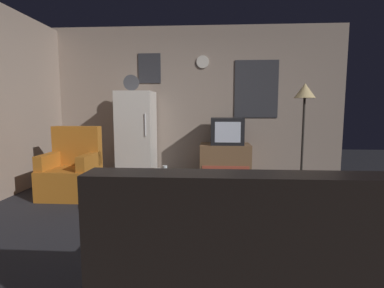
% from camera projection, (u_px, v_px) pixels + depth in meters
% --- Properties ---
extents(ground_plane, '(12.00, 12.00, 0.00)m').
position_uv_depth(ground_plane, '(184.00, 225.00, 3.11)').
color(ground_plane, '#232328').
extents(wall_with_art, '(5.20, 0.12, 2.65)m').
position_uv_depth(wall_with_art, '(196.00, 102.00, 5.38)').
color(wall_with_art, gray).
rests_on(wall_with_art, ground_plane).
extents(fridge, '(0.60, 0.62, 1.77)m').
position_uv_depth(fridge, '(137.00, 135.00, 5.12)').
color(fridge, silver).
rests_on(fridge, ground_plane).
extents(tv_stand, '(0.84, 0.53, 0.62)m').
position_uv_depth(tv_stand, '(225.00, 162.00, 5.05)').
color(tv_stand, brown).
rests_on(tv_stand, ground_plane).
extents(crt_tv, '(0.54, 0.51, 0.44)m').
position_uv_depth(crt_tv, '(227.00, 131.00, 4.98)').
color(crt_tv, black).
rests_on(crt_tv, tv_stand).
extents(standing_lamp, '(0.32, 0.32, 1.59)m').
position_uv_depth(standing_lamp, '(305.00, 99.00, 4.46)').
color(standing_lamp, '#332D28').
rests_on(standing_lamp, ground_plane).
extents(coffee_table, '(0.72, 0.72, 0.44)m').
position_uv_depth(coffee_table, '(147.00, 198.00, 3.32)').
color(coffee_table, brown).
rests_on(coffee_table, ground_plane).
extents(wine_glass, '(0.05, 0.05, 0.15)m').
position_uv_depth(wine_glass, '(165.00, 172.00, 3.30)').
color(wine_glass, silver).
rests_on(wine_glass, coffee_table).
extents(mug_ceramic_white, '(0.08, 0.08, 0.09)m').
position_uv_depth(mug_ceramic_white, '(158.00, 172.00, 3.44)').
color(mug_ceramic_white, silver).
rests_on(mug_ceramic_white, coffee_table).
extents(mug_ceramic_tan, '(0.08, 0.08, 0.09)m').
position_uv_depth(mug_ceramic_tan, '(152.00, 172.00, 3.43)').
color(mug_ceramic_tan, tan).
rests_on(mug_ceramic_tan, coffee_table).
extents(remote_control, '(0.16, 0.09, 0.02)m').
position_uv_depth(remote_control, '(161.00, 178.00, 3.31)').
color(remote_control, black).
rests_on(remote_control, coffee_table).
extents(armchair, '(0.68, 0.68, 0.96)m').
position_uv_depth(armchair, '(72.00, 172.00, 4.15)').
color(armchair, '#B2661E').
rests_on(armchair, ground_plane).
extents(couch, '(1.70, 0.80, 0.92)m').
position_uv_depth(couch, '(256.00, 271.00, 1.66)').
color(couch, black).
rests_on(couch, ground_plane).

